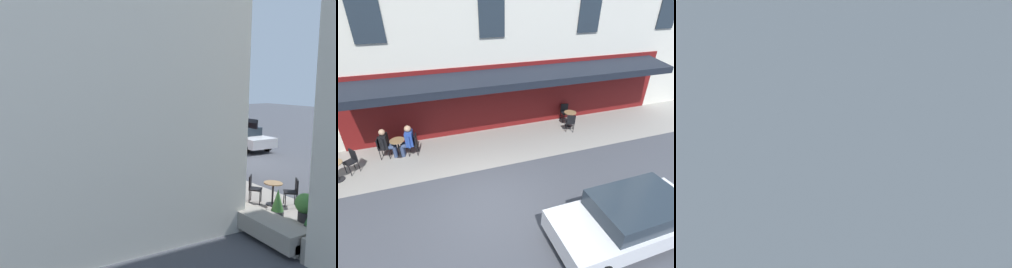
% 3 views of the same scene
% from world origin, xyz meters
% --- Properties ---
extents(ground_plane, '(70.00, 70.00, 0.00)m').
position_xyz_m(ground_plane, '(0.00, 0.00, 0.00)').
color(ground_plane, '#42444C').
extents(sidewalk_cafe_terrace, '(20.50, 3.20, 0.01)m').
position_xyz_m(sidewalk_cafe_terrace, '(-3.25, -3.40, 0.00)').
color(sidewalk_cafe_terrace, gray).
rests_on(sidewalk_cafe_terrace, ground_plane).
extents(corner_building_facade, '(10.12, 17.00, 15.00)m').
position_xyz_m(corner_building_facade, '(13.00, 3.50, 7.50)').
color(corner_building_facade, silver).
rests_on(corner_building_facade, ground_plane).
extents(back_alley_steps, '(2.40, 1.75, 0.60)m').
position_xyz_m(back_alley_steps, '(6.60, -4.59, 0.24)').
color(back_alley_steps, gray).
rests_on(back_alley_steps, ground_plane).
extents(cafe_table_near_entrance, '(0.60, 0.60, 0.75)m').
position_xyz_m(cafe_table_near_entrance, '(-5.38, -4.04, 0.49)').
color(cafe_table_near_entrance, black).
rests_on(cafe_table_near_entrance, ground_plane).
extents(cafe_chair_black_corner_left, '(0.54, 0.54, 0.91)m').
position_xyz_m(cafe_chair_black_corner_left, '(-5.09, -3.48, 0.55)').
color(cafe_chair_black_corner_left, black).
rests_on(cafe_chair_black_corner_left, ground_plane).
extents(cafe_chair_black_back_row, '(0.44, 0.44, 0.91)m').
position_xyz_m(cafe_chair_black_back_row, '(-5.46, -4.67, 0.55)').
color(cafe_chair_black_back_row, black).
rests_on(cafe_chair_black_back_row, ground_plane).
extents(cafe_table_mid_terrace, '(0.60, 0.60, 0.75)m').
position_xyz_m(cafe_table_mid_terrace, '(2.77, -3.87, 0.49)').
color(cafe_table_mid_terrace, black).
rests_on(cafe_table_mid_terrace, ground_plane).
extents(cafe_chair_black_facing_street, '(0.44, 0.44, 0.91)m').
position_xyz_m(cafe_chair_black_facing_street, '(2.14, -3.80, 0.55)').
color(cafe_chair_black_facing_street, black).
rests_on(cafe_chair_black_facing_street, ground_plane).
extents(cafe_chair_black_corner_right, '(0.44, 0.44, 0.91)m').
position_xyz_m(cafe_chair_black_corner_right, '(3.40, -3.93, 0.55)').
color(cafe_chair_black_corner_right, black).
rests_on(cafe_chair_black_corner_right, ground_plane).
extents(cafe_table_streetside, '(0.60, 0.60, 0.75)m').
position_xyz_m(cafe_table_streetside, '(4.86, -2.88, 0.49)').
color(cafe_table_streetside, black).
rests_on(cafe_table_streetside, ground_plane).
extents(cafe_chair_black_kerbside, '(0.56, 0.56, 0.91)m').
position_xyz_m(cafe_chair_black_kerbside, '(5.26, -2.39, 0.55)').
color(cafe_chair_black_kerbside, black).
rests_on(cafe_chair_black_kerbside, ground_plane).
extents(cafe_chair_black_near_door, '(0.56, 0.56, 0.91)m').
position_xyz_m(cafe_chair_black_near_door, '(4.38, -3.29, 0.55)').
color(cafe_chair_black_near_door, black).
rests_on(cafe_chair_black_near_door, ground_plane).
extents(seated_patron_in_black, '(0.57, 0.66, 1.30)m').
position_xyz_m(seated_patron_in_black, '(3.18, -3.91, 0.70)').
color(seated_patron_in_black, navy).
rests_on(seated_patron_in_black, ground_plane).
extents(seated_companion_in_blue, '(0.61, 0.70, 1.36)m').
position_xyz_m(seated_companion_in_blue, '(2.36, -3.82, 0.72)').
color(seated_companion_in_blue, navy).
rests_on(seated_companion_in_blue, ground_plane).
extents(no_parking_sign, '(0.22, 0.56, 2.60)m').
position_xyz_m(no_parking_sign, '(6.98, 1.51, 1.79)').
color(no_parking_sign, black).
rests_on(no_parking_sign, ground_plane).
extents(potted_plant_by_steps, '(0.36, 0.36, 0.95)m').
position_xyz_m(potted_plant_by_steps, '(5.90, -3.71, 0.47)').
color(potted_plant_by_steps, '#4C4C51').
rests_on(potted_plant_by_steps, ground_plane).
extents(potted_plant_mid_terrace, '(0.57, 0.57, 0.93)m').
position_xyz_m(potted_plant_mid_terrace, '(6.51, -3.29, 0.55)').
color(potted_plant_mid_terrace, '#2D2D33').
rests_on(potted_plant_mid_terrace, ground_plane).
extents(potted_plant_under_sign, '(0.40, 0.40, 0.87)m').
position_xyz_m(potted_plant_under_sign, '(7.14, -3.75, 0.42)').
color(potted_plant_under_sign, '#2D2D33').
rests_on(potted_plant_under_sign, ground_plane).
extents(parked_car_white, '(4.31, 1.82, 1.33)m').
position_xyz_m(parked_car_white, '(-3.34, 2.44, 0.71)').
color(parked_car_white, silver).
rests_on(parked_car_white, ground_plane).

